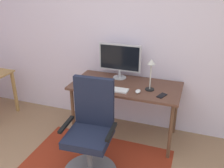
# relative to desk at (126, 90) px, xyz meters

# --- Properties ---
(wall_back) EXTENTS (6.00, 0.10, 2.60)m
(wall_back) POSITION_rel_desk_xyz_m (-0.16, 0.41, 0.61)
(wall_back) COLOR silver
(wall_back) RESTS_ON ground
(area_rug) EXTENTS (1.69, 1.25, 0.01)m
(area_rug) POSITION_rel_desk_xyz_m (-0.14, -0.76, -0.68)
(area_rug) COLOR maroon
(area_rug) RESTS_ON ground
(desk) EXTENTS (1.40, 0.69, 0.76)m
(desk) POSITION_rel_desk_xyz_m (0.00, 0.00, 0.00)
(desk) COLOR brown
(desk) RESTS_ON ground
(monitor) EXTENTS (0.57, 0.18, 0.47)m
(monitor) POSITION_rel_desk_xyz_m (-0.15, 0.20, 0.35)
(monitor) COLOR #B2B2B7
(monitor) RESTS_ON desk
(keyboard) EXTENTS (0.43, 0.13, 0.02)m
(keyboard) POSITION_rel_desk_xyz_m (-0.13, -0.20, 0.09)
(keyboard) COLOR white
(keyboard) RESTS_ON desk
(computer_mouse) EXTENTS (0.06, 0.10, 0.03)m
(computer_mouse) POSITION_rel_desk_xyz_m (0.20, -0.17, 0.10)
(computer_mouse) COLOR white
(computer_mouse) RESTS_ON desk
(coffee_cup) EXTENTS (0.07, 0.07, 0.11)m
(coffee_cup) POSITION_rel_desk_xyz_m (-0.60, -0.20, 0.13)
(coffee_cup) COLOR #22698C
(coffee_cup) RESTS_ON desk
(cell_phone) EXTENTS (0.11, 0.16, 0.01)m
(cell_phone) POSITION_rel_desk_xyz_m (0.49, -0.17, 0.08)
(cell_phone) COLOR black
(cell_phone) RESTS_ON desk
(desk_lamp) EXTENTS (0.11, 0.11, 0.39)m
(desk_lamp) POSITION_rel_desk_xyz_m (0.32, -0.05, 0.34)
(desk_lamp) COLOR black
(desk_lamp) RESTS_ON desk
(office_chair) EXTENTS (0.59, 0.59, 1.10)m
(office_chair) POSITION_rel_desk_xyz_m (-0.15, -0.81, -0.26)
(office_chair) COLOR slate
(office_chair) RESTS_ON ground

